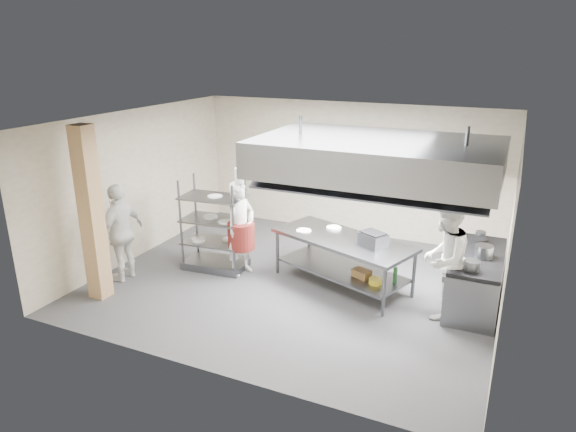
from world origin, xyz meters
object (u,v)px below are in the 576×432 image
at_px(island, 342,262).
at_px(griddle, 373,239).
at_px(cooking_range, 476,281).
at_px(pass_rack, 214,224).
at_px(chef_head, 241,229).
at_px(stockpot, 484,251).
at_px(chef_line, 444,259).
at_px(chef_plating, 121,232).

distance_m(island, griddle, 0.81).
bearing_deg(cooking_range, pass_rack, -173.53).
relative_size(pass_rack, cooking_range, 0.90).
height_order(chef_head, stockpot, chef_head).
bearing_deg(griddle, chef_line, 15.70).
distance_m(chef_line, stockpot, 0.76).
xyz_separation_m(island, pass_rack, (-2.51, -0.30, 0.44)).
xyz_separation_m(cooking_range, chef_head, (-4.20, -0.55, 0.49)).
bearing_deg(chef_line, chef_head, -81.34).
height_order(island, stockpot, stockpot).
bearing_deg(chef_head, stockpot, -68.88).
bearing_deg(chef_plating, cooking_range, 106.31).
bearing_deg(stockpot, cooking_range, 126.93).
bearing_deg(chef_plating, griddle, 107.75).
xyz_separation_m(pass_rack, stockpot, (4.86, 0.45, 0.10)).
bearing_deg(chef_head, griddle, -70.36).
relative_size(island, griddle, 5.90).
bearing_deg(stockpot, island, -176.38).
relative_size(chef_line, stockpot, 6.63).
xyz_separation_m(pass_rack, chef_head, (0.59, -0.00, 0.01)).
bearing_deg(chef_line, griddle, -92.86).
xyz_separation_m(cooking_range, chef_line, (-0.48, -0.62, 0.55)).
bearing_deg(pass_rack, chef_line, -6.40).
bearing_deg(pass_rack, chef_head, -5.81).
distance_m(cooking_range, chef_head, 4.26).
relative_size(island, chef_line, 1.32).
distance_m(island, chef_plating, 4.08).
bearing_deg(stockpot, griddle, -171.83).
xyz_separation_m(chef_head, chef_plating, (-1.88, -1.11, 0.01)).
height_order(pass_rack, stockpot, pass_rack).
xyz_separation_m(cooking_range, griddle, (-1.71, -0.35, 0.60)).
xyz_separation_m(chef_head, stockpot, (4.26, 0.46, 0.10)).
height_order(griddle, stockpot, griddle).
distance_m(chef_line, chef_plating, 5.69).
bearing_deg(stockpot, chef_plating, -165.72).
bearing_deg(island, chef_line, 7.54).
height_order(island, pass_rack, pass_rack).
bearing_deg(cooking_range, stockpot, -53.07).
xyz_separation_m(island, chef_head, (-1.92, -0.31, 0.45)).
height_order(chef_line, chef_plating, chef_line).
distance_m(cooking_range, stockpot, 0.59).
distance_m(chef_head, chef_line, 3.72).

